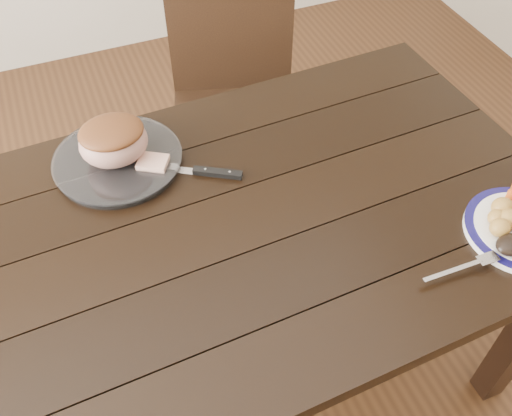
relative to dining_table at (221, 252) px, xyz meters
name	(u,v)px	position (x,y,z in m)	size (l,w,h in m)	color
ground	(231,376)	(0.00, 0.00, -0.66)	(4.00, 4.00, 0.00)	#472B16
dining_table	(221,252)	(0.00, 0.00, 0.00)	(1.64, 0.97, 0.75)	black
chair_far	(234,92)	(0.30, 0.73, -0.13)	(0.53, 0.53, 0.93)	black
serving_platter	(118,161)	(-0.16, 0.28, 0.10)	(0.31, 0.31, 0.02)	white
roasted_potatoes	(503,217)	(0.57, -0.24, 0.13)	(0.09, 0.09, 0.04)	gold
dark_mushroom	(512,245)	(0.54, -0.30, 0.13)	(0.07, 0.05, 0.03)	black
fork	(466,266)	(0.43, -0.31, 0.11)	(0.18, 0.03, 0.00)	silver
roast_joint	(114,142)	(-0.16, 0.28, 0.16)	(0.16, 0.14, 0.11)	#AC7769
cut_slice	(153,163)	(-0.09, 0.23, 0.12)	(0.07, 0.06, 0.02)	tan
carving_knife	(202,171)	(0.02, 0.18, 0.10)	(0.28, 0.18, 0.01)	silver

